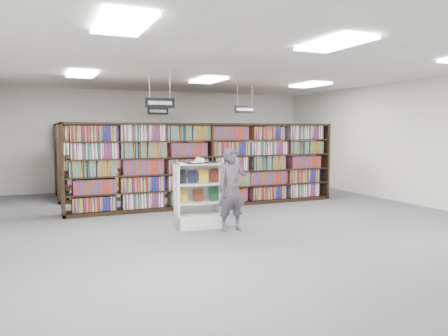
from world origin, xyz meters
name	(u,v)px	position (x,y,z in m)	size (l,w,h in m)	color
floor	(243,221)	(0.00, 0.00, 0.00)	(12.00, 12.00, 0.00)	#4D4D52
ceiling	(243,68)	(0.00, 0.00, 3.20)	(10.00, 12.00, 0.10)	silver
wall_back	(165,140)	(0.00, 6.00, 1.60)	(10.00, 0.10, 3.20)	silver
wall_right	(420,143)	(5.00, 0.00, 1.60)	(0.10, 12.00, 3.20)	silver
bookshelf_row_near	(208,165)	(0.00, 2.00, 1.05)	(7.00, 0.60, 2.10)	black
bookshelf_row_mid	(184,160)	(0.00, 4.00, 1.05)	(7.00, 0.60, 2.10)	black
bookshelf_row_far	(168,157)	(0.00, 5.70, 1.05)	(7.00, 0.60, 2.10)	black
aisle_sign_left	(160,102)	(-1.50, 1.00, 2.53)	(0.65, 0.02, 0.80)	#B2B2B7
aisle_sign_right	(245,109)	(1.50, 3.00, 2.53)	(0.65, 0.02, 0.80)	#B2B2B7
aisle_sign_center	(158,110)	(-0.50, 5.00, 2.53)	(0.65, 0.02, 0.80)	#B2B2B7
troffer_front_left	(122,24)	(-3.00, -3.00, 3.16)	(0.60, 1.20, 0.04)	white
troffer_front_center	(334,44)	(0.00, -3.00, 3.16)	(0.60, 1.20, 0.04)	white
troffer_back_left	(82,74)	(-3.00, 2.00, 3.16)	(0.60, 1.20, 0.04)	white
troffer_back_center	(208,80)	(0.00, 2.00, 3.16)	(0.60, 1.20, 0.04)	white
troffer_back_right	(310,85)	(3.00, 2.00, 3.16)	(0.60, 1.20, 0.04)	white
endcap_display	(198,205)	(-1.06, -0.18, 0.44)	(0.96, 0.56, 1.29)	white
open_book	(201,161)	(-1.05, -0.28, 1.32)	(0.65, 0.41, 0.13)	black
shopper	(232,190)	(-0.56, -0.70, 0.79)	(0.58, 0.38, 1.59)	#49454F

